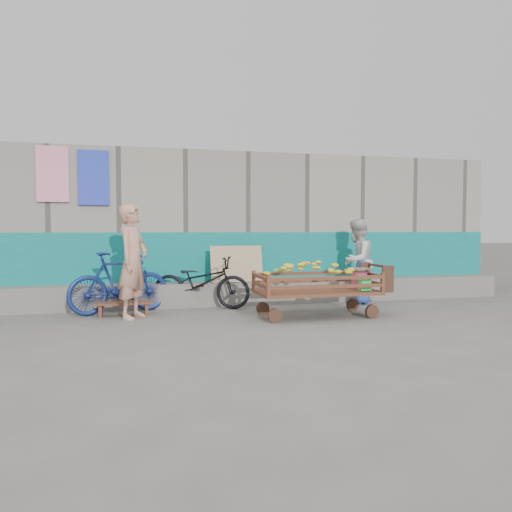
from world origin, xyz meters
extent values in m
plane|color=#5C5854|center=(0.00, 0.00, 0.00)|extent=(80.00, 80.00, 0.00)
cube|color=gray|center=(0.00, 4.10, 1.50)|extent=(12.00, 3.00, 3.00)
cube|color=#0C7774|center=(0.00, 2.58, 0.70)|extent=(12.00, 0.03, 1.40)
cube|color=#5D5C57|center=(0.00, 2.35, 0.23)|extent=(12.00, 0.50, 0.45)
cube|color=tan|center=(0.30, 2.22, 0.80)|extent=(1.00, 0.19, 0.68)
cube|color=pink|center=(-3.00, 2.56, 2.45)|extent=(0.55, 0.03, 1.00)
cube|color=blue|center=(-2.30, 2.56, 2.40)|extent=(0.55, 0.03, 1.00)
cube|color=brown|center=(1.34, 0.70, 0.42)|extent=(1.99, 1.00, 0.06)
cylinder|color=#362316|center=(0.50, 0.34, 0.11)|extent=(0.22, 0.07, 0.22)
cube|color=brown|center=(0.37, 0.24, 0.60)|extent=(0.06, 0.06, 0.31)
cylinder|color=#362316|center=(0.50, 1.07, 0.11)|extent=(0.22, 0.07, 0.22)
cube|color=brown|center=(0.37, 1.17, 0.60)|extent=(0.06, 0.06, 0.31)
cylinder|color=#362316|center=(2.17, 0.34, 0.11)|extent=(0.22, 0.07, 0.22)
cube|color=brown|center=(2.30, 0.24, 0.60)|extent=(0.06, 0.06, 0.31)
cylinder|color=#362316|center=(2.17, 1.07, 0.11)|extent=(0.22, 0.07, 0.22)
cube|color=brown|center=(2.30, 1.17, 0.60)|extent=(0.06, 0.06, 0.31)
cube|color=brown|center=(1.34, 0.24, 0.55)|extent=(1.93, 0.04, 0.06)
cube|color=brown|center=(1.34, 0.24, 0.69)|extent=(1.93, 0.04, 0.06)
cube|color=brown|center=(1.34, 1.17, 0.55)|extent=(1.93, 0.04, 0.06)
cube|color=brown|center=(1.34, 1.17, 0.69)|extent=(1.93, 0.04, 0.06)
cube|color=brown|center=(0.37, 0.70, 0.55)|extent=(0.04, 0.93, 0.06)
cube|color=brown|center=(0.37, 0.70, 0.69)|extent=(0.04, 0.93, 0.06)
cube|color=brown|center=(2.30, 0.70, 0.55)|extent=(0.04, 0.93, 0.06)
cube|color=brown|center=(2.30, 0.70, 0.69)|extent=(0.04, 0.93, 0.06)
cylinder|color=#362316|center=(2.50, 0.70, 0.83)|extent=(0.04, 0.89, 0.04)
cube|color=#362316|center=(2.42, 1.11, 0.64)|extent=(0.20, 0.04, 0.44)
cube|color=#362316|center=(2.42, 0.29, 0.64)|extent=(0.20, 0.04, 0.44)
ellipsoid|color=yellow|center=(1.22, 0.70, 0.69)|extent=(1.44, 0.78, 0.49)
cylinder|color=#C53B6E|center=(2.11, 0.70, 0.59)|extent=(0.27, 0.27, 0.29)
cylinder|color=silver|center=(2.11, 0.70, 0.74)|extent=(0.03, 0.03, 0.07)
cylinder|color=silver|center=(2.11, 0.70, 0.79)|extent=(0.38, 0.38, 0.02)
cube|color=#3BEA64|center=(2.05, 0.39, 0.58)|extent=(0.18, 0.13, 0.24)
cube|color=brown|center=(-1.79, 1.57, 0.22)|extent=(0.94, 0.28, 0.04)
cube|color=brown|center=(-2.16, 1.57, 0.09)|extent=(0.06, 0.26, 0.19)
cube|color=brown|center=(-1.41, 1.57, 0.09)|extent=(0.06, 0.26, 0.19)
imported|color=tan|center=(-1.63, 1.28, 0.93)|extent=(0.71, 0.81, 1.87)
imported|color=silver|center=(2.68, 1.98, 0.83)|extent=(1.02, 1.00, 1.66)
imported|color=#2D4993|center=(2.68, 1.75, 0.43)|extent=(0.49, 0.40, 0.87)
imported|color=black|center=(-0.41, 2.05, 0.48)|extent=(1.93, 1.29, 0.96)
imported|color=navy|center=(-1.86, 1.85, 0.54)|extent=(1.85, 1.09, 1.07)
camera|label=1|loc=(-1.68, -7.06, 1.45)|focal=35.00mm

